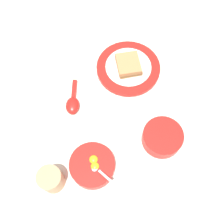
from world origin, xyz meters
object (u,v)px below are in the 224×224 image
toast_sandwich (128,65)px  drinking_cup (51,179)px  egg_bowl (92,166)px  congee_bowl (162,137)px  soup_spoon (73,103)px  toast_plate (128,68)px

toast_sandwich → drinking_cup: bearing=172.2°
egg_bowl → toast_sandwich: 0.37m
egg_bowl → toast_sandwich: (0.37, 0.03, 0.01)m
congee_bowl → egg_bowl: bearing=134.8°
soup_spoon → drinking_cup: drinking_cup is taller
egg_bowl → drinking_cup: bearing=133.2°
toast_sandwich → drinking_cup: drinking_cup is taller
toast_sandwich → drinking_cup: size_ratio=1.51×
soup_spoon → egg_bowl: bearing=-138.5°
congee_bowl → drinking_cup: bearing=134.2°
soup_spoon → congee_bowl: 0.32m
soup_spoon → congee_bowl: size_ratio=1.07×
toast_plate → drinking_cup: drinking_cup is taller
congee_bowl → drinking_cup: drinking_cup is taller
toast_plate → toast_sandwich: 0.03m
toast_plate → congee_bowl: congee_bowl is taller
soup_spoon → drinking_cup: 0.26m
toast_plate → toast_sandwich: size_ratio=1.89×
egg_bowl → drinking_cup: drinking_cup is taller
soup_spoon → congee_bowl: (-0.01, -0.32, 0.01)m
toast_sandwich → congee_bowl: size_ratio=0.96×
egg_bowl → drinking_cup: (-0.08, 0.09, 0.02)m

